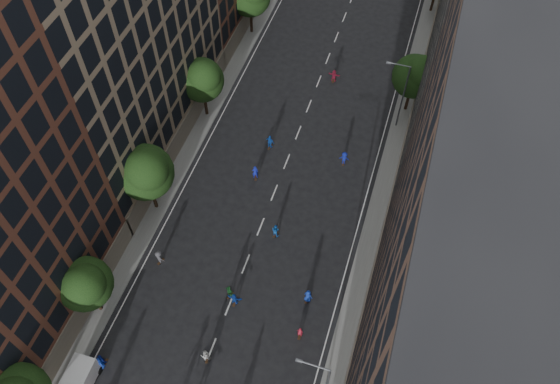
# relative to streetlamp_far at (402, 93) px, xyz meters

# --- Properties ---
(ground) EXTENTS (240.00, 240.00, 0.00)m
(ground) POSITION_rel_streetlamp_far_xyz_m (-10.37, -5.00, -5.17)
(ground) COLOR black
(ground) RESTS_ON ground
(sidewalk_left) EXTENTS (4.00, 105.00, 0.15)m
(sidewalk_left) POSITION_rel_streetlamp_far_xyz_m (-22.37, 2.50, -5.09)
(sidewalk_left) COLOR slate
(sidewalk_left) RESTS_ON ground
(sidewalk_right) EXTENTS (4.00, 105.00, 0.15)m
(sidewalk_right) POSITION_rel_streetlamp_far_xyz_m (1.63, 2.50, -5.09)
(sidewalk_right) COLOR slate
(sidewalk_right) RESTS_ON ground
(bldg_left_b) EXTENTS (14.00, 26.00, 34.00)m
(bldg_left_b) POSITION_rel_streetlamp_far_xyz_m (-29.37, -10.00, 11.83)
(bldg_left_b) COLOR #846F56
(bldg_left_b) RESTS_ON ground
(bldg_right_a) EXTENTS (14.00, 30.00, 36.00)m
(bldg_right_a) POSITION_rel_streetlamp_far_xyz_m (8.63, -30.00, 12.83)
(bldg_right_a) COLOR #4E3529
(bldg_right_a) RESTS_ON ground
(bldg_right_b) EXTENTS (14.00, 28.00, 33.00)m
(bldg_right_b) POSITION_rel_streetlamp_far_xyz_m (8.63, -1.00, 11.33)
(bldg_right_b) COLOR #615A50
(bldg_right_b) RESTS_ON ground
(tree_left_1) EXTENTS (4.80, 4.80, 8.21)m
(tree_left_1) POSITION_rel_streetlamp_far_xyz_m (-21.39, -31.14, 0.38)
(tree_left_1) COLOR black
(tree_left_1) RESTS_ON ground
(tree_left_2) EXTENTS (5.60, 5.60, 9.45)m
(tree_left_2) POSITION_rel_streetlamp_far_xyz_m (-21.36, -19.17, 1.19)
(tree_left_2) COLOR black
(tree_left_2) RESTS_ON ground
(tree_left_3) EXTENTS (5.00, 5.00, 8.58)m
(tree_left_3) POSITION_rel_streetlamp_far_xyz_m (-21.38, -5.15, 0.65)
(tree_left_3) COLOR black
(tree_left_3) RESTS_ON ground
(tree_right_a) EXTENTS (5.00, 5.00, 8.39)m
(tree_right_a) POSITION_rel_streetlamp_far_xyz_m (1.02, 2.85, 0.46)
(tree_right_a) COLOR black
(tree_right_a) RESTS_ON ground
(streetlamp_far) EXTENTS (2.64, 0.22, 9.06)m
(streetlamp_far) POSITION_rel_streetlamp_far_xyz_m (0.00, 0.00, 0.00)
(streetlamp_far) COLOR #595B60
(streetlamp_far) RESTS_ON ground
(cargo_van) EXTENTS (2.22, 4.55, 2.39)m
(cargo_van) POSITION_rel_streetlamp_far_xyz_m (-19.67, -38.01, -3.91)
(cargo_van) COLOR silver
(cargo_van) RESTS_ON ground
(skater_0) EXTENTS (0.96, 0.79, 1.70)m
(skater_0) POSITION_rel_streetlamp_far_xyz_m (-18.87, -35.77, -4.32)
(skater_0) COLOR #1637B8
(skater_0) RESTS_ON ground
(skater_4) EXTENTS (1.03, 0.68, 1.63)m
(skater_4) POSITION_rel_streetlamp_far_xyz_m (-18.87, -35.44, -4.35)
(skater_4) COLOR navy
(skater_4) RESTS_ON ground
(skater_7) EXTENTS (0.58, 0.40, 1.52)m
(skater_7) POSITION_rel_streetlamp_far_xyz_m (-3.27, -27.85, -4.41)
(skater_7) COLOR #AC1C30
(skater_7) RESTS_ON ground
(skater_8) EXTENTS (1.01, 0.92, 1.69)m
(skater_8) POSITION_rel_streetlamp_far_xyz_m (-10.48, -32.39, -4.32)
(skater_8) COLOR silver
(skater_8) RESTS_ON ground
(skater_9) EXTENTS (1.31, 1.02, 1.78)m
(skater_9) POSITION_rel_streetlamp_far_xyz_m (-18.38, -24.82, -4.28)
(skater_9) COLOR #48474C
(skater_9) RESTS_ON ground
(skater_10) EXTENTS (1.09, 0.77, 1.71)m
(skater_10) POSITION_rel_streetlamp_far_xyz_m (-10.62, -26.11, -4.31)
(skater_10) COLOR #1A5925
(skater_10) RESTS_ON ground
(skater_11) EXTENTS (1.45, 0.48, 1.56)m
(skater_11) POSITION_rel_streetlamp_far_xyz_m (-9.95, -26.66, -4.39)
(skater_11) COLOR #143EA9
(skater_11) RESTS_ON ground
(skater_12) EXTENTS (0.97, 0.76, 1.75)m
(skater_12) POSITION_rel_streetlamp_far_xyz_m (-3.54, -24.34, -4.29)
(skater_12) COLOR #1533AC
(skater_12) RESTS_ON ground
(skater_13) EXTENTS (0.80, 0.67, 1.86)m
(skater_13) POSITION_rel_streetlamp_far_xyz_m (-12.94, -12.21, -4.24)
(skater_13) COLOR #1521AE
(skater_13) RESTS_ON ground
(skater_14) EXTENTS (0.95, 0.84, 1.64)m
(skater_14) POSITION_rel_streetlamp_far_xyz_m (-8.61, -18.44, -4.35)
(skater_14) COLOR blue
(skater_14) RESTS_ON ground
(skater_15) EXTENTS (1.14, 0.71, 1.71)m
(skater_15) POSITION_rel_streetlamp_far_xyz_m (-4.27, -7.32, -4.31)
(skater_15) COLOR navy
(skater_15) RESTS_ON ground
(skater_16) EXTENTS (1.16, 0.72, 1.85)m
(skater_16) POSITION_rel_streetlamp_far_xyz_m (-12.77, -7.62, -4.25)
(skater_16) COLOR #1549AD
(skater_16) RESTS_ON ground
(skater_17) EXTENTS (1.55, 0.54, 1.65)m
(skater_17) POSITION_rel_streetlamp_far_xyz_m (-8.63, 5.14, -4.34)
(skater_17) COLOR maroon
(skater_17) RESTS_ON ground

